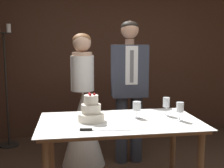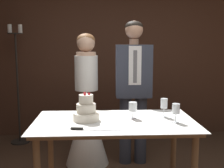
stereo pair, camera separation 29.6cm
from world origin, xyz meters
The scene contains 10 objects.
wall_back centered at (0.00, 2.45, 1.40)m, with size 4.60×0.12×2.80m, color #472B1E.
cake_table centered at (-0.21, 0.27, 0.72)m, with size 1.45×0.82×0.81m.
tiered_cake centered at (-0.46, 0.29, 0.90)m, with size 0.24×0.24×0.26m.
cake_knife centered at (-0.45, 0.01, 0.82)m, with size 0.41×0.07×0.02m.
wine_glass_near centered at (-0.03, 0.34, 0.92)m, with size 0.08×0.08×0.16m.
wine_glass_middle centered at (0.27, 0.38, 0.94)m, with size 0.07×0.07×0.18m.
wine_glass_far centered at (0.33, 0.19, 0.93)m, with size 0.07×0.07×0.17m.
bride centered at (-0.50, 1.21, 0.61)m, with size 0.54×0.54×1.63m.
groom centered at (0.08, 1.21, 1.01)m, with size 0.43×0.25×1.78m.
candle_stand centered at (-1.56, 2.03, 0.83)m, with size 0.28×0.28×1.78m.
Camera 2 is at (-0.35, -2.19, 1.51)m, focal length 45.00 mm.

